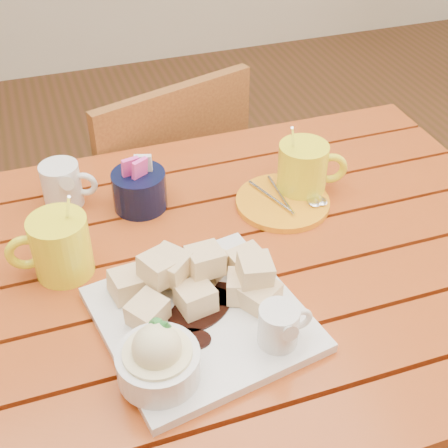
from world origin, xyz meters
name	(u,v)px	position (x,y,z in m)	size (l,w,h in m)	color
table	(198,315)	(0.00, 0.00, 0.64)	(1.20, 0.79, 0.75)	#933D13
dessert_plate	(195,316)	(-0.04, -0.13, 0.78)	(0.32, 0.32, 0.11)	white
coffee_mug_left	(59,246)	(-0.20, 0.06, 0.80)	(0.13, 0.09, 0.15)	#FFF420
coffee_mug_right	(304,169)	(0.25, 0.14, 0.80)	(0.13, 0.09, 0.15)	#FFF420
cream_pitcher	(63,184)	(-0.17, 0.25, 0.79)	(0.10, 0.09, 0.09)	white
sugar_caddy	(139,189)	(-0.05, 0.20, 0.79)	(0.10, 0.10, 0.11)	black
orange_saucer	(283,202)	(0.20, 0.12, 0.76)	(0.17, 0.17, 0.02)	orange
chair_far	(159,204)	(0.06, 0.57, 0.47)	(0.49, 0.49, 0.84)	brown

